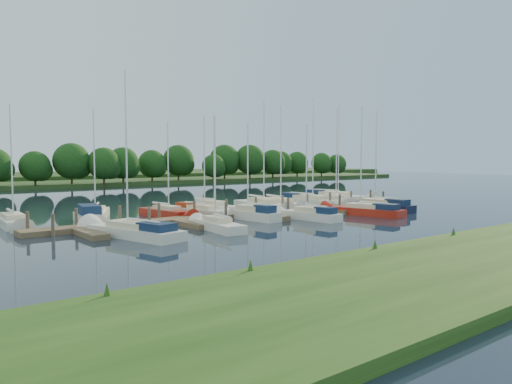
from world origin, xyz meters
TOP-DOWN VIEW (x-y plane):
  - ground at (0.00, 0.00)m, footprint 260.00×260.00m
  - dock at (0.00, 7.31)m, footprint 40.00×6.00m
  - mooring_pilings at (0.00, 8.43)m, footprint 38.24×2.84m
  - far_shore at (0.00, 75.00)m, footprint 180.00×30.00m
  - distant_hill at (0.00, 100.00)m, footprint 220.00×40.00m
  - treeline at (1.35, 62.34)m, footprint 146.10×9.93m
  - sailboat_n_0 at (-19.00, 13.81)m, footprint 2.14×7.79m
  - motorboat at (-13.52, 12.10)m, footprint 2.84×6.59m
  - sailboat_n_2 at (-12.03, 14.78)m, footprint 4.67×7.66m
  - sailboat_n_3 at (-6.32, 12.24)m, footprint 2.56×7.10m
  - sailboat_n_4 at (-3.27, 11.16)m, footprint 3.18×7.59m
  - sailboat_n_5 at (-0.71, 13.21)m, footprint 3.30×7.90m
  - sailboat_n_6 at (4.48, 11.67)m, footprint 3.22×9.28m
  - sailboat_n_7 at (6.86, 11.71)m, footprint 3.49×9.03m
  - sailboat_n_8 at (12.20, 12.58)m, footprint 3.20×10.02m
  - sailboat_n_9 at (14.54, 10.81)m, footprint 5.16×8.65m
  - sailboat_n_10 at (18.59, 14.60)m, footprint 4.53×10.08m
  - sailboat_s_0 at (-13.80, 3.26)m, footprint 4.06×9.40m
  - sailboat_s_1 at (-7.41, 2.39)m, footprint 2.30×6.91m
  - sailboat_s_2 at (-1.60, 5.71)m, footprint 2.13×6.75m
  - sailboat_s_3 at (2.34, 2.47)m, footprint 2.15×6.69m
  - sailboat_s_4 at (8.94, 1.89)m, footprint 3.17×8.42m
  - sailboat_s_5 at (13.41, 3.72)m, footprint 2.22×8.32m

SIDE VIEW (x-z plane):
  - ground at x=0.00m, z-range 0.00..0.00m
  - dock at x=0.00m, z-range 0.00..0.40m
  - sailboat_n_0 at x=-19.00m, z-range -4.69..5.23m
  - sailboat_n_2 at x=-12.03m, z-range -4.75..5.29m
  - sailboat_n_7 at x=6.86m, z-range -5.38..5.93m
  - sailboat_s_1 at x=-7.41m, z-range -4.14..4.69m
  - sailboat_n_3 at x=-6.32m, z-range -4.25..4.80m
  - sailboat_n_5 at x=-0.71m, z-range -4.75..5.30m
  - sailboat_n_6 at x=4.48m, z-range -5.57..6.13m
  - sailboat_n_9 at x=14.54m, z-range -5.37..5.93m
  - far_shore at x=0.00m, z-range 0.00..0.60m
  - sailboat_n_4 at x=-3.27m, z-range -4.48..5.10m
  - sailboat_s_0 at x=-13.80m, z-range -5.56..6.19m
  - sailboat_n_8 at x=12.20m, z-range -5.93..6.57m
  - sailboat_s_4 at x=8.94m, z-range -4.98..5.63m
  - sailboat_n_10 at x=18.59m, z-range -5.98..6.63m
  - sailboat_s_3 at x=2.34m, z-range -4.02..4.68m
  - sailboat_s_5 at x=13.41m, z-range -5.00..5.67m
  - sailboat_s_2 at x=-1.60m, z-range -4.11..4.82m
  - motorboat at x=-13.52m, z-range -0.57..1.33m
  - mooring_pilings at x=0.00m, z-range -0.40..1.60m
  - distant_hill at x=0.00m, z-range 0.00..1.40m
  - treeline at x=1.35m, z-range 0.01..8.29m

